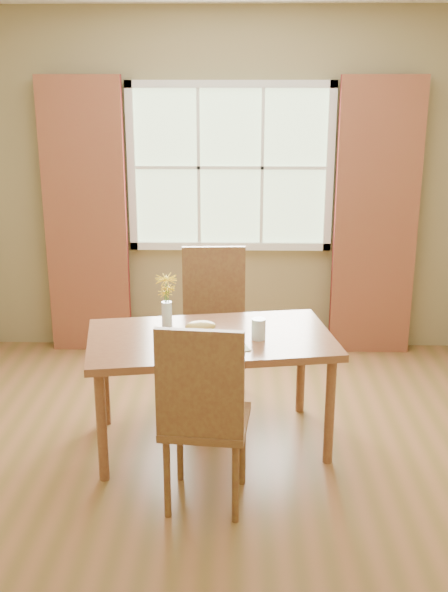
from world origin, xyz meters
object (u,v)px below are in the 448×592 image
Objects in this scene: chair_far at (214,317)px; croissant_sandwich at (200,333)px; dining_table at (211,347)px; flower_vase at (166,296)px; water_glass at (259,329)px; chair_near at (203,411)px.

chair_far is 0.91m from croissant_sandwich.
dining_table is 7.47× the size of croissant_sandwich.
croissant_sandwich is 0.41m from flower_vase.
chair_far is 8.45× the size of water_glass.
croissant_sandwich is at bearing -55.30° from flower_vase.
chair_near is 0.98× the size of chair_far.
croissant_sandwich is 0.36m from water_glass.
dining_table is 1.47× the size of chair_far.
chair_far is 5.07× the size of croissant_sandwich.
croissant_sandwich is 1.67× the size of water_glass.
chair_far is at bearing 80.92° from dining_table.
water_glass reaches higher than dining_table.
chair_near is at bearing -101.87° from croissant_sandwich.
chair_near is 0.75m from water_glass.
croissant_sandwich is (-0.05, -0.88, 0.21)m from chair_far.
water_glass is at bearing -19.36° from flower_vase.
dining_table is at bearing -29.35° from flower_vase.
chair_far is at bearing 110.93° from water_glass.
chair_far is at bearing 64.25° from flower_vase.
croissant_sandwich is (-0.04, 0.54, 0.22)m from chair_near.
chair_far reaches higher than water_glass.
flower_vase reaches higher than water_glass.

